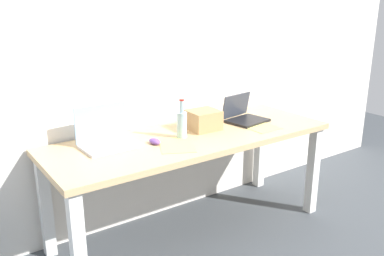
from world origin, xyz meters
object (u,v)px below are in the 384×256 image
Objects in this scene: laptop_right at (244,116)px; cardboard_box at (203,120)px; desk at (192,148)px; beer_bottle at (182,124)px; laptop_left at (107,137)px; computer_mouse at (155,141)px.

laptop_right reaches higher than cardboard_box.
desk is 7.61× the size of beer_bottle.
laptop_left is at bearing 166.61° from desk.
computer_mouse is at bearing -28.64° from laptop_left.
laptop_left is 1.34× the size of beer_bottle.
laptop_right is at bearing 4.01° from computer_mouse.
desk is 19.77× the size of computer_mouse.
cardboard_box is at bearing 16.94° from beer_bottle.
cardboard_box is (0.14, 0.06, 0.16)m from desk.
computer_mouse is at bearing -177.95° from desk.
computer_mouse is at bearing -170.54° from cardboard_box.
laptop_left is at bearing 176.00° from laptop_right.
beer_bottle is 2.60× the size of computer_mouse.
laptop_left is at bearing 150.57° from computer_mouse.
desk is 0.53m from laptop_right.
beer_bottle is at bearing -16.51° from laptop_left.
laptop_left is 1.07m from laptop_right.
laptop_left is at bearing 174.22° from cardboard_box.
laptop_right reaches higher than computer_mouse.
beer_bottle reaches higher than laptop_right.
laptop_left is 1.08× the size of laptop_right.
beer_bottle reaches higher than laptop_left.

